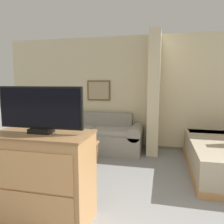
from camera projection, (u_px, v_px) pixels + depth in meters
name	position (u px, v px, depth m)	size (l,w,h in m)	color
wall_back	(158.00, 93.00, 5.03)	(7.49, 0.16, 2.60)	beige
wall_partition_pillar	(154.00, 94.00, 4.69)	(0.24, 0.63, 2.60)	beige
couch	(94.00, 136.00, 5.01)	(2.21, 0.84, 0.83)	gray
coffee_table	(82.00, 146.00, 4.09)	(0.57, 0.44, 0.42)	#B27F4C
side_table	(44.00, 127.00, 5.30)	(0.47, 0.47, 0.56)	#B27F4C
table_lamp	(43.00, 110.00, 5.24)	(0.38, 0.38, 0.47)	tan
tv_dresser	(43.00, 178.00, 2.40)	(1.07, 0.58, 1.01)	#B27F4C
tv	(40.00, 110.00, 2.29)	(0.94, 0.16, 0.49)	black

